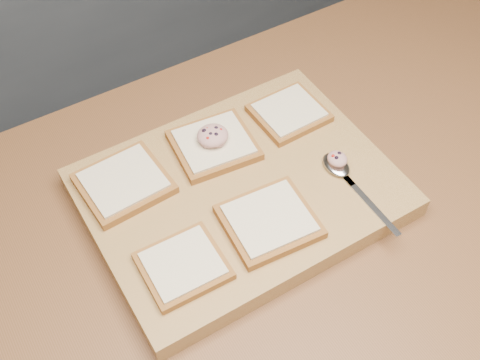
# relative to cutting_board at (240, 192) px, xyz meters

# --- Properties ---
(island_counter) EXTENTS (2.00, 0.80, 0.90)m
(island_counter) POSITION_rel_cutting_board_xyz_m (0.11, -0.05, -0.47)
(island_counter) COLOR slate
(island_counter) RESTS_ON ground
(cutting_board) EXTENTS (0.47, 0.36, 0.04)m
(cutting_board) POSITION_rel_cutting_board_xyz_m (0.00, 0.00, 0.00)
(cutting_board) COLOR #AC854A
(cutting_board) RESTS_ON island_counter
(bread_far_left) EXTENTS (0.14, 0.13, 0.02)m
(bread_far_left) POSITION_rel_cutting_board_xyz_m (-0.16, 0.09, 0.03)
(bread_far_left) COLOR #A06B29
(bread_far_left) RESTS_ON cutting_board
(bread_far_center) EXTENTS (0.14, 0.13, 0.02)m
(bread_far_center) POSITION_rel_cutting_board_xyz_m (0.00, 0.09, 0.03)
(bread_far_center) COLOR #A06B29
(bread_far_center) RESTS_ON cutting_board
(bread_far_right) EXTENTS (0.12, 0.11, 0.02)m
(bread_far_right) POSITION_rel_cutting_board_xyz_m (0.15, 0.09, 0.03)
(bread_far_right) COLOR #A06B29
(bread_far_right) RESTS_ON cutting_board
(bread_near_left) EXTENTS (0.12, 0.11, 0.02)m
(bread_near_left) POSITION_rel_cutting_board_xyz_m (-0.15, -0.09, 0.03)
(bread_near_left) COLOR #A06B29
(bread_near_left) RESTS_ON cutting_board
(bread_near_center) EXTENTS (0.14, 0.13, 0.02)m
(bread_near_center) POSITION_rel_cutting_board_xyz_m (-0.00, -0.09, 0.03)
(bread_near_center) COLOR #A06B29
(bread_near_center) RESTS_ON cutting_board
(tuna_salad_dollop) EXTENTS (0.05, 0.05, 0.02)m
(tuna_salad_dollop) POSITION_rel_cutting_board_xyz_m (0.00, 0.09, 0.05)
(tuna_salad_dollop) COLOR tan
(tuna_salad_dollop) RESTS_ON bread_far_center
(spoon) EXTENTS (0.04, 0.18, 0.01)m
(spoon) POSITION_rel_cutting_board_xyz_m (0.15, -0.06, 0.02)
(spoon) COLOR silver
(spoon) RESTS_ON cutting_board
(spoon_salad) EXTENTS (0.03, 0.03, 0.02)m
(spoon_salad) POSITION_rel_cutting_board_xyz_m (0.15, -0.05, 0.04)
(spoon_salad) COLOR tan
(spoon_salad) RESTS_ON spoon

